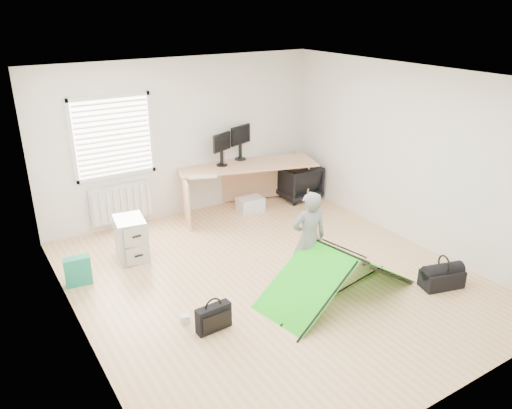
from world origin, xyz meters
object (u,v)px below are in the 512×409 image
desk (247,186)px  monitor_right (240,147)px  laptop_bag (214,318)px  duffel_bag (442,279)px  kite (338,272)px  storage_crate (250,204)px  monitor_left (222,154)px  filing_cabinet (131,238)px  thermos (223,159)px  person (309,238)px  office_chair (298,181)px

desk → monitor_right: 0.72m
laptop_bag → duffel_bag: laptop_bag is taller
kite → duffel_bag: bearing=-35.0°
storage_crate → duffel_bag: (0.80, -3.55, -0.01)m
kite → monitor_left: bearing=77.7°
desk → duffel_bag: (0.78, -3.70, -0.30)m
filing_cabinet → monitor_right: size_ratio=1.30×
monitor_left → monitor_right: size_ratio=0.92×
thermos → storage_crate: 0.96m
desk → monitor_left: 0.78m
person → laptop_bag: bearing=24.3°
duffel_bag → storage_crate: bearing=118.3°
office_chair → duffel_bag: (-0.31, -3.62, -0.21)m
monitor_right → kite: bearing=-118.3°
filing_cabinet → kite: size_ratio=0.30×
monitor_right → duffel_bag: 4.19m
person → kite: person is taller
thermos → person: bearing=-95.8°
kite → duffel_bag: 1.44m
monitor_left → thermos: monitor_left is taller
filing_cabinet → person: 2.63m
monitor_right → laptop_bag: bearing=-143.9°
desk → kite: desk is taller
person → laptop_bag: person is taller
monitor_left → filing_cabinet: bearing=-179.5°
laptop_bag → kite: bearing=-9.4°
filing_cabinet → office_chair: (3.52, 0.66, 0.02)m
desk → office_chair: desk is taller
monitor_left → laptop_bag: bearing=-144.0°
kite → person: bearing=95.8°
person → desk: bearing=-89.5°
desk → monitor_left: size_ratio=5.49×
filing_cabinet → storage_crate: filing_cabinet is taller
kite → storage_crate: kite is taller
filing_cabinet → monitor_left: 2.33m
monitor_right → office_chair: monitor_right is taller
desk → storage_crate: desk is taller
laptop_bag → duffel_bag: 3.10m
thermos → person: person is taller
filing_cabinet → duffel_bag: filing_cabinet is taller
person → thermos: bearing=-81.4°
thermos → laptop_bag: 3.72m
kite → storage_crate: size_ratio=4.60×
kite → duffel_bag: (1.30, -0.60, -0.20)m
monitor_left → monitor_right: monitor_right is taller
filing_cabinet → thermos: size_ratio=2.86×
thermos → kite: thermos is taller
storage_crate → duffel_bag: 3.64m
monitor_left → duffel_bag: bearing=-96.6°
monitor_left → person: (-0.24, -2.82, -0.40)m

